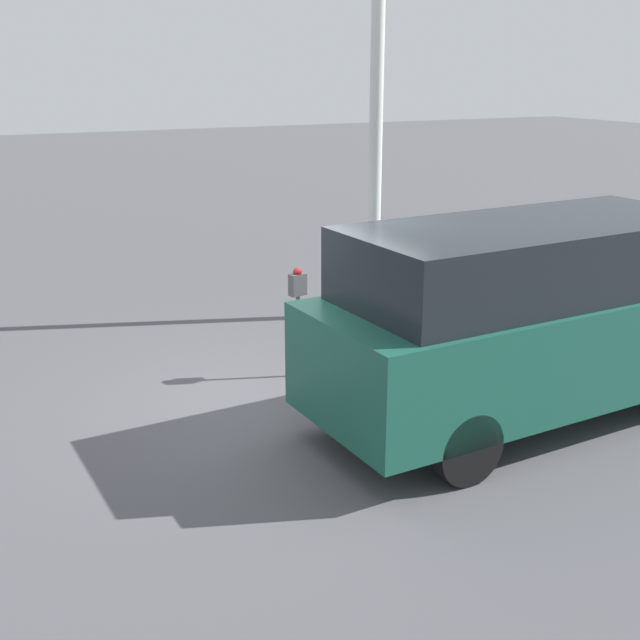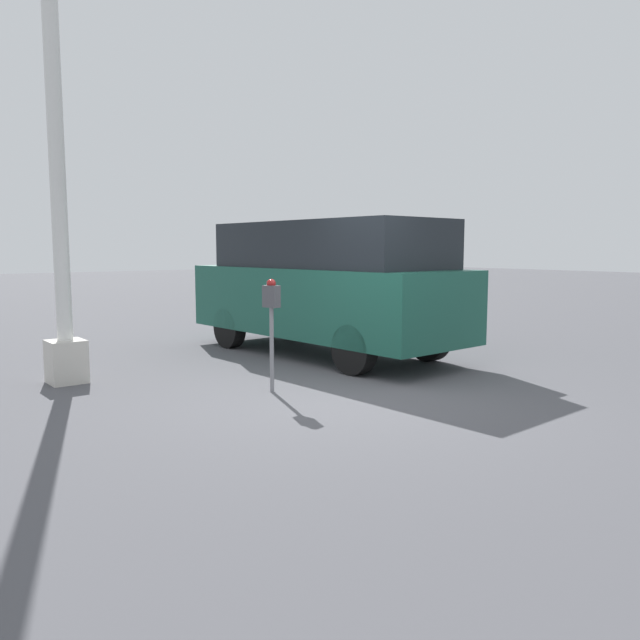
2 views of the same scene
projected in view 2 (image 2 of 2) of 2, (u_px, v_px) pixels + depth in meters
name	position (u px, v px, depth m)	size (l,w,h in m)	color
ground_plane	(348.00, 393.00, 7.41)	(80.00, 80.00, 0.00)	#4C4C51
parking_meter_near	(271.00, 309.00, 7.35)	(0.22, 0.15, 1.36)	gray
lamp_post	(58.00, 188.00, 7.70)	(0.44, 0.44, 6.48)	beige
parked_van	(325.00, 283.00, 9.99)	(5.05, 2.06, 2.13)	#195142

